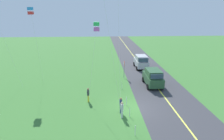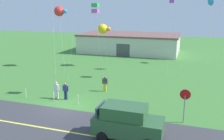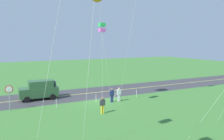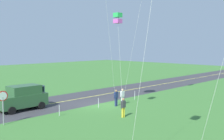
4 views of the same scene
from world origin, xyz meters
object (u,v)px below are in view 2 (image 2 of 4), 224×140
(person_adult_companion, at_px, (66,90))
(stop_sign, at_px, (185,99))
(kite_purple_back, at_px, (60,11))
(warehouse_distant, at_px, (130,43))
(person_adult_near, at_px, (57,90))
(kite_cyan_top, at_px, (103,29))
(person_child_watcher, at_px, (105,83))
(kite_pink_drift, at_px, (211,2))
(car_suv_foreground, at_px, (127,122))
(kite_green_far, at_px, (172,0))
(kite_yellow_high, at_px, (95,8))

(person_adult_companion, bearing_deg, stop_sign, 110.62)
(kite_purple_back, relative_size, warehouse_distant, 0.46)
(kite_purple_back, bearing_deg, person_adult_near, -62.84)
(kite_cyan_top, distance_m, kite_purple_back, 6.47)
(person_child_watcher, relative_size, kite_pink_drift, 0.17)
(car_suv_foreground, relative_size, kite_pink_drift, 0.46)
(person_adult_near, distance_m, person_child_watcher, 4.87)
(kite_pink_drift, bearing_deg, kite_green_far, -130.38)
(person_child_watcher, bearing_deg, stop_sign, 108.96)
(person_child_watcher, distance_m, kite_purple_back, 14.80)
(car_suv_foreground, xyz_separation_m, kite_yellow_high, (-4.95, 7.26, 6.99))
(kite_green_far, distance_m, kite_purple_back, 15.17)
(car_suv_foreground, bearing_deg, kite_green_far, 87.98)
(car_suv_foreground, relative_size, kite_purple_back, 0.52)
(stop_sign, distance_m, kite_purple_back, 23.03)
(stop_sign, relative_size, kite_yellow_high, 0.30)
(stop_sign, height_order, kite_cyan_top, kite_cyan_top)
(car_suv_foreground, relative_size, stop_sign, 1.72)
(kite_green_far, relative_size, warehouse_distant, 0.53)
(person_child_watcher, height_order, warehouse_distant, warehouse_distant)
(person_child_watcher, relative_size, kite_cyan_top, 0.26)
(kite_green_far, distance_m, kite_cyan_top, 10.07)
(stop_sign, relative_size, person_child_watcher, 1.60)
(kite_yellow_high, bearing_deg, kite_purple_back, 133.37)
(kite_green_far, xyz_separation_m, warehouse_distant, (-8.46, 12.32, -7.48))
(person_adult_companion, xyz_separation_m, kite_cyan_top, (-1.48, 14.11, 4.48))
(kite_pink_drift, height_order, kite_purple_back, kite_pink_drift)
(person_adult_near, distance_m, person_adult_companion, 0.92)
(car_suv_foreground, distance_m, stop_sign, 4.87)
(kite_yellow_high, height_order, kite_purple_back, kite_yellow_high)
(stop_sign, distance_m, person_child_watcher, 9.29)
(car_suv_foreground, relative_size, person_adult_near, 2.75)
(person_child_watcher, bearing_deg, car_suv_foreground, 79.08)
(kite_pink_drift, bearing_deg, car_suv_foreground, -102.63)
(kite_yellow_high, bearing_deg, person_adult_near, -144.01)
(car_suv_foreground, bearing_deg, kite_pink_drift, 77.37)
(person_adult_near, relative_size, warehouse_distant, 0.09)
(car_suv_foreground, xyz_separation_m, warehouse_distant, (-7.77, 31.80, 0.60))
(car_suv_foreground, relative_size, kite_yellow_high, 0.51)
(person_adult_companion, bearing_deg, person_adult_near, -60.17)
(kite_green_far, xyz_separation_m, kite_pink_drift, (5.00, 5.87, -0.16))
(person_adult_near, bearing_deg, stop_sign, 95.42)
(kite_yellow_high, relative_size, kite_cyan_top, 1.42)
(person_child_watcher, height_order, kite_purple_back, kite_purple_back)
(person_adult_near, distance_m, kite_green_far, 18.85)
(car_suv_foreground, height_order, kite_purple_back, kite_purple_back)
(car_suv_foreground, bearing_deg, kite_purple_back, 129.79)
(kite_cyan_top, bearing_deg, car_suv_foreground, -65.82)
(person_adult_near, height_order, person_child_watcher, same)
(person_adult_near, bearing_deg, warehouse_distant, -167.37)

